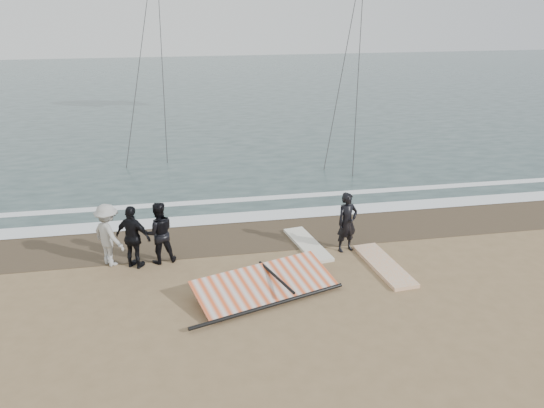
{
  "coord_description": "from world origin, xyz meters",
  "views": [
    {
      "loc": [
        -3.27,
        -11.03,
        7.2
      ],
      "look_at": [
        -0.68,
        3.0,
        1.6
      ],
      "focal_mm": 35.0,
      "sensor_mm": 36.0,
      "label": 1
    }
  ],
  "objects_px": {
    "board_cream": "(308,244)",
    "board_white": "(384,265)",
    "man_main": "(347,222)",
    "sail_rig": "(261,284)"
  },
  "relations": [
    {
      "from": "man_main",
      "to": "board_white",
      "type": "relative_size",
      "value": 0.69
    },
    {
      "from": "man_main",
      "to": "sail_rig",
      "type": "relative_size",
      "value": 0.45
    },
    {
      "from": "board_white",
      "to": "board_cream",
      "type": "bearing_deg",
      "value": 130.58
    },
    {
      "from": "man_main",
      "to": "sail_rig",
      "type": "distance_m",
      "value": 3.55
    },
    {
      "from": "board_cream",
      "to": "sail_rig",
      "type": "height_order",
      "value": "sail_rig"
    },
    {
      "from": "board_white",
      "to": "board_cream",
      "type": "xyz_separation_m",
      "value": [
        -1.81,
        1.73,
        -0.0
      ]
    },
    {
      "from": "man_main",
      "to": "board_cream",
      "type": "height_order",
      "value": "man_main"
    },
    {
      "from": "board_cream",
      "to": "board_white",
      "type": "bearing_deg",
      "value": -53.19
    },
    {
      "from": "board_cream",
      "to": "man_main",
      "type": "bearing_deg",
      "value": -34.26
    },
    {
      "from": "man_main",
      "to": "board_white",
      "type": "height_order",
      "value": "man_main"
    }
  ]
}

